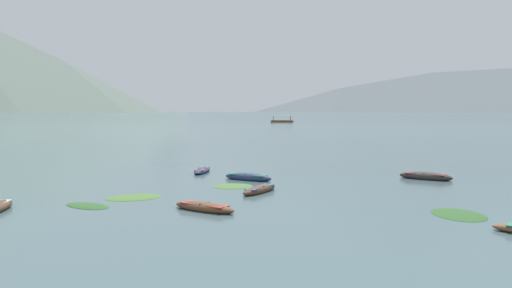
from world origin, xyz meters
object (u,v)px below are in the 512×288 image
Objects in this scene: rowboat_3 at (426,176)px; ferry_0 at (282,121)px; rowboat_1 at (202,170)px; rowboat_6 at (204,207)px; rowboat_5 at (248,177)px; rowboat_4 at (260,190)px.

rowboat_3 is 147.64m from ferry_0.
rowboat_3 reaches higher than rowboat_1.
rowboat_1 is 13.84m from rowboat_6.
rowboat_3 is at bearing 1.28° from rowboat_5.
rowboat_6 is at bearing -116.29° from rowboat_4.
rowboat_1 is 5.08m from rowboat_5.
rowboat_5 is at bearing -50.86° from rowboat_1.
rowboat_5 is (-11.09, -0.25, -0.01)m from rowboat_3.
ferry_0 reaches higher than rowboat_3.
rowboat_1 is 9.60m from rowboat_4.
rowboat_4 is 0.42× the size of ferry_0.
rowboat_6 is (-1.82, -9.83, -0.03)m from rowboat_5.
rowboat_5 is 148.27m from ferry_0.
rowboat_3 is 1.05× the size of rowboat_6.
rowboat_4 is at bearing -66.42° from rowboat_1.
rowboat_1 is 14.76m from rowboat_3.
rowboat_1 is 0.45× the size of ferry_0.
rowboat_6 is (1.39, -13.77, 0.01)m from rowboat_1.
rowboat_3 is 16.38m from rowboat_6.
rowboat_3 reaches higher than rowboat_6.
rowboat_1 is at bearing -95.49° from ferry_0.
rowboat_1 is 1.10× the size of rowboat_6.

